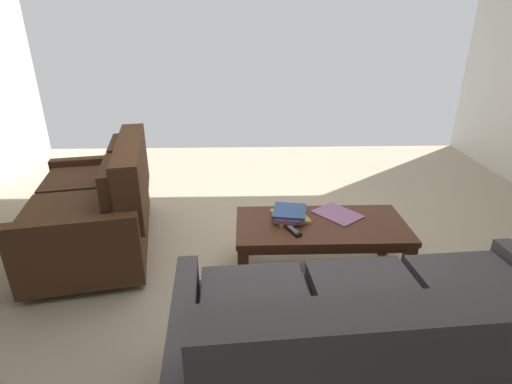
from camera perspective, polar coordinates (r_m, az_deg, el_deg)
The scene contains 7 objects.
ground_plane at distance 3.13m, azimuth 0.73°, elevation -9.26°, with size 5.92×5.76×0.01m, color #B7A88E.
sofa_main at distance 1.93m, azimuth 17.77°, elevation -21.13°, with size 1.86×1.01×0.87m.
loveseat_near at distance 3.31m, azimuth -21.62°, elevation -1.93°, with size 1.06×1.48×0.86m.
coffee_table at distance 2.81m, azimuth 9.35°, elevation -5.62°, with size 1.18×0.56×0.40m.
book_stack at distance 2.81m, azimuth 4.86°, elevation -3.11°, with size 0.28×0.32×0.07m.
tv_remote at distance 2.64m, azimuth 5.37°, elevation -5.54°, with size 0.10×0.16×0.02m.
loose_magazine at distance 2.92m, azimuth 11.72°, elevation -3.13°, with size 0.24×0.31×0.01m, color #996699.
Camera 1 is at (0.12, 2.63, 1.69)m, focal length 27.70 mm.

